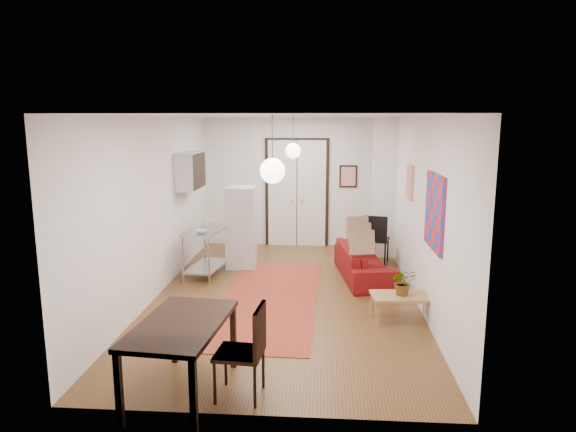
# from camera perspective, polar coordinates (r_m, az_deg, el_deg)

# --- Properties ---
(floor) EXTENTS (7.00, 7.00, 0.00)m
(floor) POSITION_cam_1_polar(r_m,az_deg,el_deg) (8.54, -0.29, -8.81)
(floor) COLOR brown
(floor) RESTS_ON ground
(ceiling) EXTENTS (4.20, 7.00, 0.02)m
(ceiling) POSITION_cam_1_polar(r_m,az_deg,el_deg) (8.06, -0.31, 11.04)
(ceiling) COLOR silver
(ceiling) RESTS_ON wall_back
(wall_back) EXTENTS (4.20, 0.02, 2.90)m
(wall_back) POSITION_cam_1_polar(r_m,az_deg,el_deg) (11.63, 1.01, 3.75)
(wall_back) COLOR white
(wall_back) RESTS_ON floor
(wall_front) EXTENTS (4.20, 0.02, 2.90)m
(wall_front) POSITION_cam_1_polar(r_m,az_deg,el_deg) (4.78, -3.49, -6.33)
(wall_front) COLOR white
(wall_front) RESTS_ON floor
(wall_left) EXTENTS (0.02, 7.00, 2.90)m
(wall_left) POSITION_cam_1_polar(r_m,az_deg,el_deg) (8.59, -14.40, 0.96)
(wall_left) COLOR white
(wall_left) RESTS_ON floor
(wall_right) EXTENTS (0.02, 7.00, 2.90)m
(wall_right) POSITION_cam_1_polar(r_m,az_deg,el_deg) (8.29, 14.34, 0.62)
(wall_right) COLOR white
(wall_right) RESTS_ON floor
(double_doors) EXTENTS (1.44, 0.06, 2.50)m
(double_doors) POSITION_cam_1_polar(r_m,az_deg,el_deg) (11.62, 0.99, 2.50)
(double_doors) COLOR white
(double_doors) RESTS_ON wall_back
(stub_partition) EXTENTS (0.50, 0.10, 2.90)m
(stub_partition) POSITION_cam_1_polar(r_m,az_deg,el_deg) (10.75, 10.65, 3.00)
(stub_partition) COLOR white
(stub_partition) RESTS_ON floor
(wall_cabinet) EXTENTS (0.35, 1.00, 0.70)m
(wall_cabinet) POSITION_cam_1_polar(r_m,az_deg,el_deg) (9.91, -10.81, 4.98)
(wall_cabinet) COLOR silver
(wall_cabinet) RESTS_ON wall_left
(painting_popart) EXTENTS (0.05, 1.00, 1.00)m
(painting_popart) POSITION_cam_1_polar(r_m,az_deg,el_deg) (7.04, 15.98, 0.46)
(painting_popart) COLOR red
(painting_popart) RESTS_ON wall_right
(painting_abstract) EXTENTS (0.05, 0.50, 0.60)m
(painting_abstract) POSITION_cam_1_polar(r_m,az_deg,el_deg) (9.01, 13.39, 3.70)
(painting_abstract) COLOR #F7E7CD
(painting_abstract) RESTS_ON wall_right
(poster_back) EXTENTS (0.40, 0.03, 0.50)m
(poster_back) POSITION_cam_1_polar(r_m,az_deg,el_deg) (11.58, 6.71, 4.40)
(poster_back) COLOR red
(poster_back) RESTS_ON wall_back
(print_left) EXTENTS (0.03, 0.44, 0.54)m
(print_left) POSITION_cam_1_polar(r_m,az_deg,el_deg) (10.42, -10.92, 5.53)
(print_left) COLOR #A66A45
(print_left) RESTS_ON wall_left
(pendant_back) EXTENTS (0.30, 0.30, 0.80)m
(pendant_back) POSITION_cam_1_polar(r_m,az_deg,el_deg) (10.07, 0.57, 7.26)
(pendant_back) COLOR white
(pendant_back) RESTS_ON ceiling
(pendant_front) EXTENTS (0.30, 0.30, 0.80)m
(pendant_front) POSITION_cam_1_polar(r_m,az_deg,el_deg) (6.09, -1.73, 5.05)
(pendant_front) COLOR white
(pendant_front) RESTS_ON ceiling
(kilim_rug) EXTENTS (1.64, 4.13, 0.01)m
(kilim_rug) POSITION_cam_1_polar(r_m,az_deg,el_deg) (8.38, -2.11, -9.17)
(kilim_rug) COLOR #A93E2A
(kilim_rug) RESTS_ON floor
(sofa) EXTENTS (1.06, 2.11, 0.59)m
(sofa) POSITION_cam_1_polar(r_m,az_deg,el_deg) (9.46, 8.48, -5.12)
(sofa) COLOR maroon
(sofa) RESTS_ON floor
(coffee_table) EXTENTS (0.92, 0.57, 0.39)m
(coffee_table) POSITION_cam_1_polar(r_m,az_deg,el_deg) (7.58, 12.61, -8.91)
(coffee_table) COLOR tan
(coffee_table) RESTS_ON floor
(potted_plant) EXTENTS (0.33, 0.37, 0.38)m
(potted_plant) POSITION_cam_1_polar(r_m,az_deg,el_deg) (7.50, 12.68, -7.16)
(potted_plant) COLOR #39642D
(potted_plant) RESTS_ON coffee_table
(kitchen_counter) EXTENTS (0.72, 1.21, 0.87)m
(kitchen_counter) POSITION_cam_1_polar(r_m,az_deg,el_deg) (9.59, -9.04, -3.29)
(kitchen_counter) COLOR #A3A5A7
(kitchen_counter) RESTS_ON floor
(bowl) EXTENTS (0.24, 0.24, 0.05)m
(bowl) POSITION_cam_1_polar(r_m,az_deg,el_deg) (9.23, -9.52, -1.68)
(bowl) COLOR silver
(bowl) RESTS_ON kitchen_counter
(soap_bottle) EXTENTS (0.10, 0.10, 0.18)m
(soap_bottle) POSITION_cam_1_polar(r_m,az_deg,el_deg) (9.75, -9.07, -0.61)
(soap_bottle) COLOR teal
(soap_bottle) RESTS_ON kitchen_counter
(fridge) EXTENTS (0.58, 0.58, 1.58)m
(fridge) POSITION_cam_1_polar(r_m,az_deg,el_deg) (9.99, -5.20, -1.27)
(fridge) COLOR silver
(fridge) RESTS_ON floor
(dining_table) EXTENTS (0.96, 1.52, 0.80)m
(dining_table) POSITION_cam_1_polar(r_m,az_deg,el_deg) (5.52, -11.78, -12.30)
(dining_table) COLOR black
(dining_table) RESTS_ON floor
(dining_chair_near) EXTENTS (0.52, 0.70, 0.99)m
(dining_chair_near) POSITION_cam_1_polar(r_m,az_deg,el_deg) (5.54, -5.28, -13.57)
(dining_chair_near) COLOR #372211
(dining_chair_near) RESTS_ON floor
(dining_chair_far) EXTENTS (0.52, 0.70, 0.99)m
(dining_chair_far) POSITION_cam_1_polar(r_m,az_deg,el_deg) (5.54, -5.28, -13.57)
(dining_chair_far) COLOR #372211
(dining_chair_far) RESTS_ON floor
(black_side_chair) EXTENTS (0.56, 0.57, 1.01)m
(black_side_chair) POSITION_cam_1_polar(r_m,az_deg,el_deg) (10.47, 9.80, -1.95)
(black_side_chair) COLOR black
(black_side_chair) RESTS_ON floor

